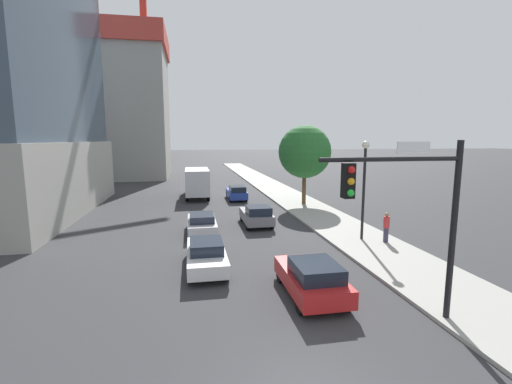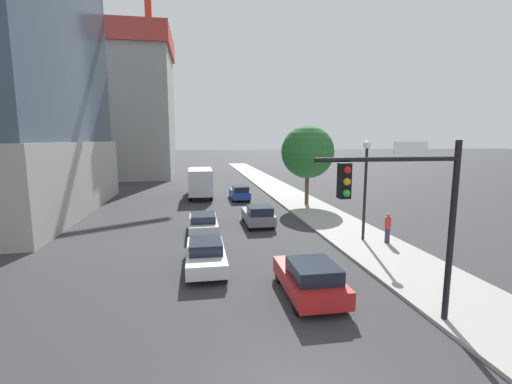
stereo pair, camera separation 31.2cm
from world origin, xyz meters
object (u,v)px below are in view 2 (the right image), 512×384
Objects in this scene: traffic_light_pole at (407,202)px; car_blue at (240,193)px; street_tree at (308,152)px; construction_building at (131,98)px; pedestrian_red_shirt at (388,228)px; car_white at (206,254)px; car_gray at (258,215)px; box_truck at (200,181)px; car_red at (310,278)px; car_silver at (203,223)px; street_lamp at (366,176)px.

traffic_light_pole is 1.38× the size of car_blue.
street_tree reaches higher than traffic_light_pole.
construction_building is 18.08× the size of pedestrian_red_shirt.
car_white is at bearing 133.55° from traffic_light_pole.
car_gray reaches higher than car_white.
car_white is at bearing -76.58° from construction_building.
car_blue is at bearing -30.29° from box_truck.
car_red is 0.96× the size of car_silver.
construction_building is 46.03m from street_lamp.
construction_building is 53.23m from traffic_light_pole.
car_gray is 0.93× the size of car_silver.
construction_building is at bearing 103.42° from car_white.
car_white is 2.67× the size of pedestrian_red_shirt.
pedestrian_red_shirt is at bearing -61.39° from box_truck.
street_tree is 12.05m from box_truck.
box_truck is (0.00, 14.66, 1.03)m from car_silver.
pedestrian_red_shirt reaches higher than car_gray.
construction_building is 26.98m from box_truck.
car_silver is 12.98m from car_blue.
street_tree reaches higher than box_truck.
traffic_light_pole reaches higher than car_silver.
construction_building is 5.35× the size of traffic_light_pole.
car_silver is 14.70m from box_truck.
car_blue is (3.90, 18.83, 0.03)m from car_white.
car_red is (3.90, -3.75, 0.04)m from car_white.
car_gray is 11.60m from car_red.
box_truck is 21.80m from pedestrian_red_shirt.
car_white is 10.62m from pedestrian_red_shirt.
construction_building reaches higher than car_white.
car_red is at bearing -73.19° from construction_building.
car_white is 1.08× the size of car_silver.
street_lamp is (19.75, -40.68, -8.59)m from construction_building.
construction_building is at bearing 111.82° from car_gray.
traffic_light_pole reaches higher than car_red.
traffic_light_pole is 1.42× the size of car_red.
car_gray is 8.79m from pedestrian_red_shirt.
construction_building is 40.29m from car_silver.
car_gray is at bearing 98.73° from traffic_light_pole.
pedestrian_red_shirt is (4.35, 8.38, -3.12)m from traffic_light_pole.
construction_building is 5.42× the size of street_lamp.
traffic_light_pole is at bearing -85.04° from car_blue.
pedestrian_red_shirt is (10.43, -4.47, 0.37)m from car_silver.
car_silver is (-9.37, 3.60, -3.29)m from street_lamp.
pedestrian_red_shirt is at bearing -38.99° from street_lamp.
box_truck is (-3.90, 13.25, 0.96)m from car_gray.
traffic_light_pole is 1.36× the size of car_silver.
car_silver is at bearing 158.96° from street_lamp.
street_lamp is at bearing -64.10° from construction_building.
street_tree is 1.54× the size of car_white.
pedestrian_red_shirt is at bearing -23.17° from car_silver.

